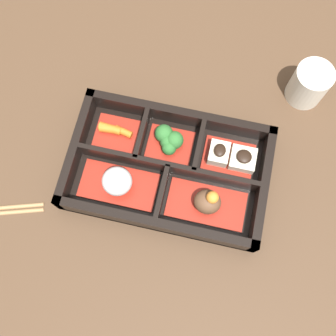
% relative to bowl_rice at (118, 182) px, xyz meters
% --- Properties ---
extents(ground_plane, '(3.00, 3.00, 0.00)m').
position_rel_bowl_rice_xyz_m(ground_plane, '(-0.08, -0.04, -0.03)').
color(ground_plane, '#4C3523').
extents(bento_base, '(0.33, 0.21, 0.01)m').
position_rel_bowl_rice_xyz_m(bento_base, '(-0.08, -0.04, -0.03)').
color(bento_base, black).
rests_on(bento_base, ground_plane).
extents(bento_rim, '(0.33, 0.21, 0.05)m').
position_rel_bowl_rice_xyz_m(bento_rim, '(-0.07, -0.05, -0.01)').
color(bento_rim, black).
rests_on(bento_rim, ground_plane).
extents(bowl_stew, '(0.13, 0.07, 0.05)m').
position_rel_bowl_rice_xyz_m(bowl_stew, '(-0.15, -0.00, -0.00)').
color(bowl_stew, maroon).
rests_on(bowl_stew, bento_base).
extents(bowl_rice, '(0.13, 0.07, 0.05)m').
position_rel_bowl_rice_xyz_m(bowl_rice, '(0.00, 0.00, 0.00)').
color(bowl_rice, maroon).
rests_on(bowl_rice, bento_base).
extents(bowl_tofu, '(0.09, 0.07, 0.04)m').
position_rel_bowl_rice_xyz_m(bowl_tofu, '(-0.17, -0.09, -0.01)').
color(bowl_tofu, maroon).
rests_on(bowl_tofu, bento_base).
extents(bowl_greens, '(0.08, 0.07, 0.04)m').
position_rel_bowl_rice_xyz_m(bowl_greens, '(-0.07, -0.09, -0.00)').
color(bowl_greens, maroon).
rests_on(bowl_greens, bento_base).
extents(bowl_carrots, '(0.07, 0.07, 0.02)m').
position_rel_bowl_rice_xyz_m(bowl_carrots, '(0.03, -0.09, -0.01)').
color(bowl_carrots, maroon).
rests_on(bowl_carrots, bento_base).
extents(tea_cup, '(0.07, 0.07, 0.07)m').
position_rel_bowl_rice_xyz_m(tea_cup, '(-0.28, -0.25, 0.01)').
color(tea_cup, beige).
rests_on(tea_cup, ground_plane).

